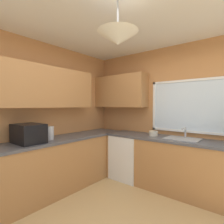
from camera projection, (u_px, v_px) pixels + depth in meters
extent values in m
cube|color=#C6844C|center=(177.00, 115.00, 3.38)|extent=(3.77, 0.06, 2.62)
cube|color=#C6844C|center=(32.00, 116.00, 3.07)|extent=(0.06, 3.83, 2.62)
cube|color=silver|center=(188.00, 106.00, 3.22)|extent=(1.28, 0.02, 0.88)
cube|color=white|center=(188.00, 80.00, 3.19)|extent=(1.36, 0.04, 0.04)
cube|color=white|center=(188.00, 131.00, 3.23)|extent=(1.36, 0.04, 0.04)
cube|color=white|center=(154.00, 106.00, 3.62)|extent=(0.04, 0.04, 0.96)
cube|color=#AD7542|center=(25.00, 85.00, 2.78)|extent=(0.32, 2.60, 0.70)
cube|color=#AD7542|center=(120.00, 91.00, 3.97)|extent=(1.25, 0.32, 0.70)
cylinder|color=#B7B7BC|center=(118.00, 15.00, 1.87)|extent=(0.02, 0.02, 0.35)
cone|color=silver|center=(118.00, 38.00, 1.88)|extent=(0.44, 0.44, 0.14)
cube|color=#AD7542|center=(43.00, 170.00, 2.89)|extent=(0.62, 3.41, 0.88)
cube|color=#4C4C51|center=(43.00, 142.00, 2.87)|extent=(0.65, 3.44, 0.04)
cube|color=#AD7542|center=(182.00, 167.00, 3.02)|extent=(2.83, 0.62, 0.88)
cube|color=#4C4C51|center=(183.00, 140.00, 3.00)|extent=(2.86, 0.65, 0.04)
cube|color=white|center=(129.00, 156.00, 3.66)|extent=(0.60, 0.60, 0.87)
cube|color=black|center=(29.00, 134.00, 2.69)|extent=(0.48, 0.36, 0.29)
cylinder|color=#B7B7BC|center=(50.00, 133.00, 2.95)|extent=(0.13, 0.13, 0.22)
cube|color=#9EA0A5|center=(182.00, 139.00, 3.00)|extent=(0.55, 0.40, 0.02)
cylinder|color=#B7B7BC|center=(185.00, 133.00, 3.12)|extent=(0.03, 0.03, 0.18)
cylinder|color=#B7B7BC|center=(184.00, 129.00, 3.04)|extent=(0.02, 0.20, 0.02)
cylinder|color=beige|center=(153.00, 133.00, 3.33)|extent=(0.16, 0.16, 0.09)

